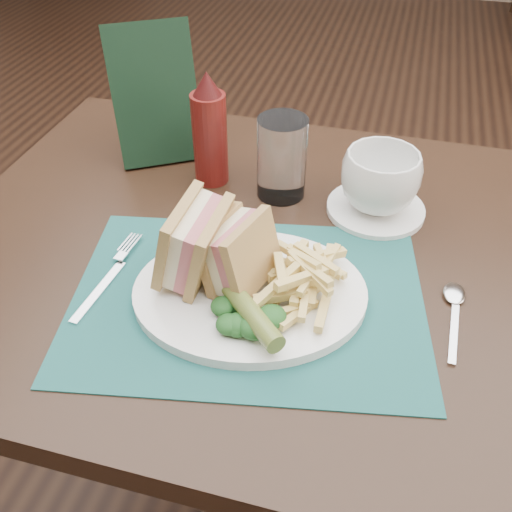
% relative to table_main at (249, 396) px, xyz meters
% --- Properties ---
extents(floor, '(7.00, 7.00, 0.00)m').
position_rel_table_main_xyz_m(floor, '(0.00, 0.50, -0.38)').
color(floor, black).
rests_on(floor, ground).
extents(table_main, '(0.90, 0.75, 0.75)m').
position_rel_table_main_xyz_m(table_main, '(0.00, 0.00, 0.00)').
color(table_main, black).
rests_on(table_main, ground).
extents(placemat, '(0.50, 0.40, 0.00)m').
position_rel_table_main_xyz_m(placemat, '(0.03, -0.12, 0.38)').
color(placemat, '#184F4C').
rests_on(placemat, table_main).
extents(plate, '(0.35, 0.30, 0.01)m').
position_rel_table_main_xyz_m(plate, '(0.04, -0.11, 0.38)').
color(plate, white).
rests_on(plate, placemat).
extents(sandwich_half_a, '(0.08, 0.11, 0.11)m').
position_rel_table_main_xyz_m(sandwich_half_a, '(-0.06, -0.10, 0.45)').
color(sandwich_half_a, tan).
rests_on(sandwich_half_a, plate).
extents(sandwich_half_b, '(0.10, 0.11, 0.10)m').
position_rel_table_main_xyz_m(sandwich_half_b, '(-0.00, -0.10, 0.44)').
color(sandwich_half_b, tan).
rests_on(sandwich_half_b, plate).
extents(kale_garnish, '(0.11, 0.08, 0.03)m').
position_rel_table_main_xyz_m(kale_garnish, '(0.05, -0.17, 0.41)').
color(kale_garnish, '#163C18').
rests_on(kale_garnish, plate).
extents(pickle_spear, '(0.10, 0.10, 0.03)m').
position_rel_table_main_xyz_m(pickle_spear, '(0.05, -0.17, 0.41)').
color(pickle_spear, '#526325').
rests_on(pickle_spear, plate).
extents(fries_pile, '(0.18, 0.20, 0.05)m').
position_rel_table_main_xyz_m(fries_pile, '(0.10, -0.09, 0.42)').
color(fries_pile, '#E0C570').
rests_on(fries_pile, plate).
extents(fork, '(0.05, 0.17, 0.01)m').
position_rel_table_main_xyz_m(fork, '(-0.16, -0.13, 0.38)').
color(fork, silver).
rests_on(fork, placemat).
extents(spoon, '(0.04, 0.15, 0.01)m').
position_rel_table_main_xyz_m(spoon, '(0.29, -0.08, 0.38)').
color(spoon, silver).
rests_on(spoon, table_main).
extents(saucer, '(0.16, 0.16, 0.01)m').
position_rel_table_main_xyz_m(saucer, '(0.17, 0.12, 0.38)').
color(saucer, white).
rests_on(saucer, table_main).
extents(coffee_cup, '(0.17, 0.17, 0.09)m').
position_rel_table_main_xyz_m(coffee_cup, '(0.17, 0.12, 0.43)').
color(coffee_cup, white).
rests_on(coffee_cup, saucer).
extents(drinking_glass, '(0.10, 0.10, 0.13)m').
position_rel_table_main_xyz_m(drinking_glass, '(0.02, 0.13, 0.44)').
color(drinking_glass, white).
rests_on(drinking_glass, table_main).
extents(ketchup_bottle, '(0.06, 0.06, 0.19)m').
position_rel_table_main_xyz_m(ketchup_bottle, '(-0.10, 0.14, 0.47)').
color(ketchup_bottle, '#55110E').
rests_on(ketchup_bottle, table_main).
extents(check_presenter, '(0.16, 0.15, 0.22)m').
position_rel_table_main_xyz_m(check_presenter, '(-0.21, 0.20, 0.49)').
color(check_presenter, black).
rests_on(check_presenter, table_main).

